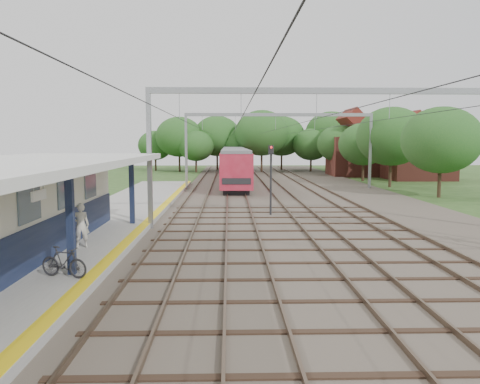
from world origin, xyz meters
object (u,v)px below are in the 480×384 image
object	(u,v)px
train	(234,163)
signal_post	(271,173)
person	(81,225)
bicycle	(64,262)

from	to	relation	value
train	signal_post	xyz separation A→B (m)	(1.85, -26.42, 0.57)
train	signal_post	size ratio (longest dim) A/B	8.15
signal_post	train	bearing A→B (deg)	113.87
train	signal_post	distance (m)	26.49
person	train	size ratio (longest dim) A/B	0.05
person	train	distance (m)	36.37
bicycle	signal_post	distance (m)	15.42
person	bicycle	xyz separation A→B (m)	(0.75, -4.03, -0.39)
person	signal_post	world-z (taller)	signal_post
bicycle	train	world-z (taller)	train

